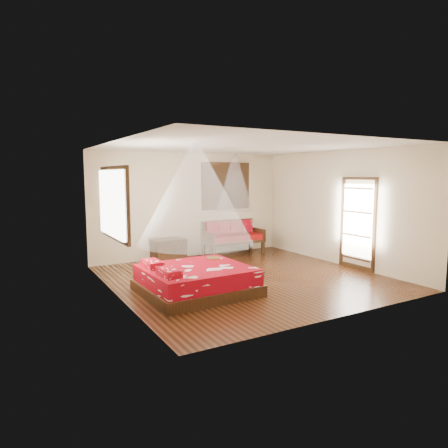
% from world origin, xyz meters
% --- Properties ---
extents(room, '(5.54, 5.54, 2.84)m').
position_xyz_m(room, '(0.00, 0.00, 1.40)').
color(room, black).
rests_on(room, ground).
extents(bed, '(2.03, 1.85, 0.63)m').
position_xyz_m(bed, '(-1.42, -0.47, 0.25)').
color(bed, black).
rests_on(bed, floor).
extents(daybed, '(1.68, 0.75, 0.94)m').
position_xyz_m(daybed, '(1.08, 2.38, 0.52)').
color(daybed, black).
rests_on(daybed, floor).
extents(storage_chest, '(0.86, 0.64, 0.58)m').
position_xyz_m(storage_chest, '(-0.80, 2.45, 0.29)').
color(storage_chest, black).
rests_on(storage_chest, floor).
extents(shutter_panel, '(1.52, 0.06, 1.32)m').
position_xyz_m(shutter_panel, '(1.08, 2.72, 1.90)').
color(shutter_panel, black).
rests_on(shutter_panel, wall_back).
extents(window_left, '(0.10, 1.74, 1.34)m').
position_xyz_m(window_left, '(-2.71, 0.20, 1.70)').
color(window_left, black).
rests_on(window_left, wall_left).
extents(glazed_door, '(0.08, 1.02, 2.16)m').
position_xyz_m(glazed_door, '(2.72, -0.60, 1.07)').
color(glazed_door, black).
rests_on(glazed_door, floor).
extents(wine_tray, '(0.29, 0.29, 0.23)m').
position_xyz_m(wine_tray, '(-0.78, 0.03, 0.56)').
color(wine_tray, brown).
rests_on(wine_tray, bed).
extents(mosquito_net_main, '(2.15, 2.15, 1.80)m').
position_xyz_m(mosquito_net_main, '(-1.40, -0.47, 1.85)').
color(mosquito_net_main, silver).
rests_on(mosquito_net_main, ceiling).
extents(mosquito_net_daybed, '(0.99, 0.99, 1.50)m').
position_xyz_m(mosquito_net_daybed, '(1.08, 2.25, 2.00)').
color(mosquito_net_daybed, silver).
rests_on(mosquito_net_daybed, ceiling).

